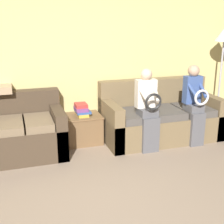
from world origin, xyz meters
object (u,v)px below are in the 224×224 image
Objects in this scene: floor_lamp at (224,43)px; couch_main at (160,118)px; couch_side at (10,134)px; side_shelf at (82,128)px; book_stack at (82,110)px; child_left_seated at (148,107)px; child_right_seated at (194,101)px.

couch_main is at bearing -174.19° from floor_lamp.
side_shelf is (1.11, 0.17, -0.09)m from couch_side.
couch_main is 1.31m from book_stack.
couch_main is 0.65m from child_left_seated.
child_right_seated is (2.78, -0.39, 0.37)m from couch_side.
couch_main is 2.38m from couch_side.
couch_side is (-2.38, 0.01, -0.01)m from couch_main.
book_stack is at bearing 178.43° from floor_lamp.
floor_lamp is at bearing -1.41° from side_shelf.
floor_lamp reaches higher than child_left_seated.
child_left_seated is 1.13m from side_shelf.
child_left_seated is 0.69× the size of floor_lamp.
child_right_seated is 0.69× the size of floor_lamp.
couch_main is 0.65m from child_right_seated.
floor_lamp is at bearing -1.57° from book_stack.
child_left_seated is 0.80m from child_right_seated.
book_stack is (-0.88, 0.57, -0.13)m from child_left_seated.
child_right_seated reaches higher than side_shelf.
couch_side is 1.14m from book_stack.
book_stack is 0.17× the size of floor_lamp.
couch_main is 1.24× the size of couch_side.
floor_lamp is at bearing 31.56° from child_right_seated.
floor_lamp reaches higher than couch_side.
floor_lamp is (1.61, 0.50, 0.86)m from child_left_seated.
child_right_seated reaches higher than book_stack.
child_left_seated reaches higher than book_stack.
couch_main is at bearing -8.22° from side_shelf.
side_shelf is (-0.88, 0.56, -0.44)m from child_left_seated.
child_right_seated is at bearing -18.69° from book_stack.
couch_side is at bearing 179.69° from couch_main.
book_stack is at bearing 9.20° from couch_side.
couch_side is 2.83m from child_right_seated.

